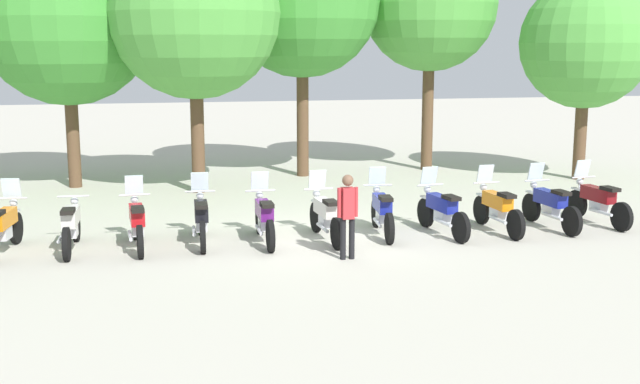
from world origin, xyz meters
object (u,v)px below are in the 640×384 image
(person_1, at_px, (348,211))
(tree_4, at_px, (430,4))
(motorcycle_8, at_px, (497,208))
(motorcycle_1, at_px, (71,225))
(tree_2, at_px, (194,13))
(motorcycle_6, at_px, (382,211))
(tree_1, at_px, (66,19))
(tree_3, at_px, (302,0))
(motorcycle_9, at_px, (550,205))
(motorcycle_2, at_px, (137,222))
(motorcycle_0, at_px, (4,227))
(motorcycle_7, at_px, (442,210))
(motorcycle_10, at_px, (598,201))
(tree_5, at_px, (586,43))
(motorcycle_5, at_px, (325,215))
(motorcycle_3, at_px, (201,218))
(motorcycle_4, at_px, (264,217))

(person_1, bearing_deg, tree_4, -29.41)
(motorcycle_8, bearing_deg, person_1, 109.19)
(motorcycle_1, relative_size, tree_2, 0.31)
(motorcycle_6, distance_m, tree_1, 10.83)
(tree_1, bearing_deg, tree_3, 5.44)
(motorcycle_1, distance_m, motorcycle_6, 6.30)
(motorcycle_1, bearing_deg, motorcycle_6, -88.39)
(motorcycle_9, bearing_deg, motorcycle_2, 83.92)
(motorcycle_2, bearing_deg, motorcycle_0, 82.52)
(tree_1, bearing_deg, person_1, -57.72)
(motorcycle_7, bearing_deg, motorcycle_6, 72.16)
(motorcycle_10, relative_size, tree_5, 0.37)
(motorcycle_10, relative_size, tree_3, 0.29)
(motorcycle_5, height_order, tree_1, tree_1)
(motorcycle_10, bearing_deg, tree_2, 49.04)
(motorcycle_7, relative_size, person_1, 1.36)
(motorcycle_7, xyz_separation_m, tree_1, (-8.13, 7.49, 4.14))
(motorcycle_3, bearing_deg, motorcycle_1, 92.89)
(tree_4, bearing_deg, motorcycle_0, -144.11)
(tree_2, bearing_deg, motorcycle_3, -92.74)
(motorcycle_8, xyz_separation_m, tree_1, (-9.39, 7.47, 4.14))
(motorcycle_3, relative_size, motorcycle_7, 1.00)
(tree_1, xyz_separation_m, tree_3, (6.64, 0.63, 0.59))
(motorcycle_2, bearing_deg, motorcycle_6, -93.10)
(person_1, bearing_deg, motorcycle_6, -36.54)
(motorcycle_2, height_order, motorcycle_4, same)
(motorcycle_2, relative_size, motorcycle_4, 1.00)
(tree_1, bearing_deg, motorcycle_9, -34.87)
(motorcycle_3, bearing_deg, motorcycle_8, -90.25)
(motorcycle_10, bearing_deg, motorcycle_1, 83.38)
(motorcycle_3, xyz_separation_m, person_1, (2.61, -1.78, 0.41))
(tree_2, bearing_deg, person_1, -72.86)
(person_1, height_order, tree_2, tree_2)
(motorcycle_0, bearing_deg, person_1, -97.81)
(motorcycle_6, bearing_deg, motorcycle_3, 95.15)
(motorcycle_0, xyz_separation_m, motorcycle_1, (1.25, -0.06, -0.01))
(motorcycle_5, height_order, motorcycle_10, same)
(motorcycle_6, bearing_deg, motorcycle_2, 96.68)
(person_1, bearing_deg, motorcycle_7, -60.32)
(motorcycle_0, height_order, motorcycle_2, same)
(tree_3, bearing_deg, tree_4, 5.58)
(tree_3, bearing_deg, tree_2, -147.21)
(motorcycle_0, bearing_deg, tree_2, -27.23)
(tree_1, bearing_deg, motorcycle_10, -31.27)
(motorcycle_3, bearing_deg, tree_3, -22.43)
(motorcycle_7, xyz_separation_m, motorcycle_10, (3.78, 0.26, 0.00))
(motorcycle_6, height_order, motorcycle_8, same)
(person_1, bearing_deg, motorcycle_4, 37.17)
(motorcycle_2, height_order, tree_1, tree_1)
(motorcycle_3, height_order, motorcycle_9, same)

